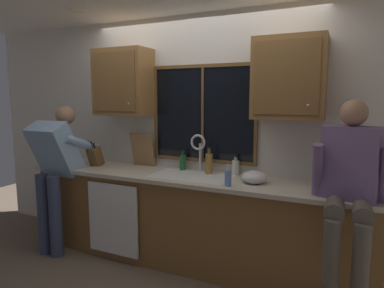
% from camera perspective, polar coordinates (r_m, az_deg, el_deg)
% --- Properties ---
extents(back_wall, '(5.87, 0.12, 2.55)m').
position_cam_1_polar(back_wall, '(3.61, 1.64, 1.27)').
color(back_wall, silver).
rests_on(back_wall, floor).
extents(ceiling_downlight_left, '(0.14, 0.14, 0.01)m').
position_cam_1_polar(ceiling_downlight_left, '(3.70, -18.83, 20.79)').
color(ceiling_downlight_left, '#FFEAB2').
extents(window_glass, '(1.10, 0.02, 0.95)m').
position_cam_1_polar(window_glass, '(3.51, 1.91, 5.17)').
color(window_glass, black).
extents(window_frame_top, '(1.17, 0.02, 0.04)m').
position_cam_1_polar(window_frame_top, '(3.52, 1.88, 13.20)').
color(window_frame_top, brown).
extents(window_frame_bottom, '(1.17, 0.02, 0.04)m').
position_cam_1_polar(window_frame_bottom, '(3.56, 1.81, -2.78)').
color(window_frame_bottom, brown).
extents(window_frame_left, '(0.03, 0.02, 0.95)m').
position_cam_1_polar(window_frame_left, '(3.76, -6.17, 5.30)').
color(window_frame_left, brown).
extents(window_frame_right, '(0.03, 0.02, 0.95)m').
position_cam_1_polar(window_frame_right, '(3.33, 10.92, 4.88)').
color(window_frame_right, brown).
extents(window_mullion_center, '(0.02, 0.02, 0.95)m').
position_cam_1_polar(window_mullion_center, '(3.50, 1.83, 5.16)').
color(window_mullion_center, brown).
extents(lower_cabinet_run, '(3.47, 0.58, 0.88)m').
position_cam_1_polar(lower_cabinet_run, '(3.50, -0.73, -13.05)').
color(lower_cabinet_run, brown).
rests_on(lower_cabinet_run, floor).
extents(countertop, '(3.53, 0.62, 0.04)m').
position_cam_1_polar(countertop, '(3.35, -0.89, -5.78)').
color(countertop, beige).
rests_on(countertop, lower_cabinet_run).
extents(dishwasher_front, '(0.60, 0.02, 0.74)m').
position_cam_1_polar(dishwasher_front, '(3.59, -13.39, -12.41)').
color(dishwasher_front, white).
extents(upper_cabinet_left, '(0.62, 0.36, 0.72)m').
position_cam_1_polar(upper_cabinet_left, '(3.82, -11.67, 10.26)').
color(upper_cabinet_left, olive).
extents(upper_cabinet_right, '(0.62, 0.36, 0.72)m').
position_cam_1_polar(upper_cabinet_right, '(3.11, 16.26, 10.69)').
color(upper_cabinet_right, olive).
extents(sink, '(0.80, 0.46, 0.21)m').
position_cam_1_polar(sink, '(3.36, -0.10, -7.11)').
color(sink, silver).
rests_on(sink, lower_cabinet_run).
extents(faucet, '(0.18, 0.09, 0.40)m').
position_cam_1_polar(faucet, '(3.44, 1.27, -0.77)').
color(faucet, silver).
rests_on(faucet, countertop).
extents(person_standing, '(0.53, 0.66, 1.60)m').
position_cam_1_polar(person_standing, '(3.91, -22.31, -3.24)').
color(person_standing, '#384260').
rests_on(person_standing, floor).
extents(person_sitting_on_counter, '(0.54, 0.64, 1.26)m').
position_cam_1_polar(person_sitting_on_counter, '(2.74, 25.39, -5.28)').
color(person_sitting_on_counter, '#595147').
rests_on(person_sitting_on_counter, countertop).
extents(knife_block, '(0.12, 0.18, 0.32)m').
position_cam_1_polar(knife_block, '(3.97, -16.21, -2.05)').
color(knife_block, brown).
rests_on(knife_block, countertop).
extents(cutting_board, '(0.28, 0.10, 0.38)m').
position_cam_1_polar(cutting_board, '(3.82, -8.42, -0.99)').
color(cutting_board, '#997047').
rests_on(cutting_board, countertop).
extents(mixing_bowl, '(0.24, 0.24, 0.12)m').
position_cam_1_polar(mixing_bowl, '(3.11, 10.60, -5.60)').
color(mixing_bowl, silver).
rests_on(mixing_bowl, countertop).
extents(soap_dispenser, '(0.06, 0.07, 0.20)m').
position_cam_1_polar(soap_dispenser, '(2.96, 6.18, -5.71)').
color(soap_dispenser, '#668CCC').
rests_on(soap_dispenser, countertop).
extents(bottle_green_glass, '(0.07, 0.07, 0.21)m').
position_cam_1_polar(bottle_green_glass, '(3.59, -1.58, -3.11)').
color(bottle_green_glass, '#1E592D').
rests_on(bottle_green_glass, countertop).
extents(bottle_tall_clear, '(0.08, 0.08, 0.19)m').
position_cam_1_polar(bottle_tall_clear, '(3.40, 7.46, -3.93)').
color(bottle_tall_clear, silver).
rests_on(bottle_tall_clear, countertop).
extents(bottle_amber_small, '(0.07, 0.07, 0.27)m').
position_cam_1_polar(bottle_amber_small, '(3.41, 2.92, -3.26)').
color(bottle_amber_small, olive).
rests_on(bottle_amber_small, countertop).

